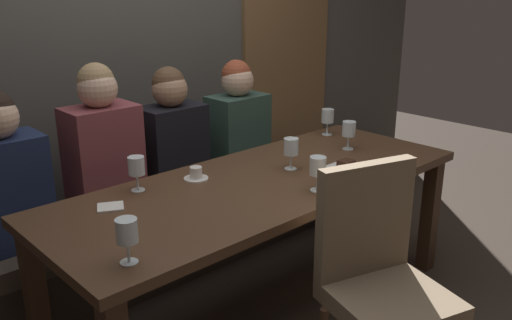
{
  "coord_description": "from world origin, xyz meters",
  "views": [
    {
      "loc": [
        -1.73,
        -1.8,
        1.67
      ],
      "look_at": [
        -0.03,
        0.02,
        0.84
      ],
      "focal_mm": 38.15,
      "sensor_mm": 36.0,
      "label": 1
    }
  ],
  "objects_px": {
    "chair_near_side": "(379,270)",
    "espresso_cup": "(196,174)",
    "banquette_bench": "(183,229)",
    "fork_on_table": "(327,176)",
    "diner_far_end": "(172,138)",
    "wine_glass_end_left": "(127,232)",
    "diner_redhead": "(4,175)",
    "dessert_plate": "(345,167)",
    "dining_table": "(263,196)",
    "wine_glass_center_back": "(291,148)",
    "diner_bearded": "(103,148)",
    "wine_glass_far_right": "(349,130)",
    "diner_near_end": "(238,123)",
    "wine_glass_far_left": "(328,117)",
    "wine_glass_near_right": "(136,167)",
    "wine_glass_near_left": "(318,168)"
  },
  "relations": [
    {
      "from": "diner_redhead",
      "to": "diner_bearded",
      "type": "xyz_separation_m",
      "value": [
        0.49,
        -0.03,
        0.04
      ]
    },
    {
      "from": "diner_redhead",
      "to": "dessert_plate",
      "type": "distance_m",
      "value": 1.65
    },
    {
      "from": "espresso_cup",
      "to": "wine_glass_end_left",
      "type": "bearing_deg",
      "value": -143.06
    },
    {
      "from": "wine_glass_far_right",
      "to": "wine_glass_near_left",
      "type": "xyz_separation_m",
      "value": [
        -0.63,
        -0.31,
        0.0
      ]
    },
    {
      "from": "dining_table",
      "to": "diner_far_end",
      "type": "relative_size",
      "value": 2.87
    },
    {
      "from": "wine_glass_near_right",
      "to": "espresso_cup",
      "type": "bearing_deg",
      "value": -12.77
    },
    {
      "from": "chair_near_side",
      "to": "diner_bearded",
      "type": "height_order",
      "value": "diner_bearded"
    },
    {
      "from": "dining_table",
      "to": "wine_glass_near_right",
      "type": "relative_size",
      "value": 13.41
    },
    {
      "from": "diner_far_end",
      "to": "fork_on_table",
      "type": "height_order",
      "value": "diner_far_end"
    },
    {
      "from": "wine_glass_far_left",
      "to": "espresso_cup",
      "type": "height_order",
      "value": "wine_glass_far_left"
    },
    {
      "from": "wine_glass_near_right",
      "to": "dessert_plate",
      "type": "xyz_separation_m",
      "value": [
        0.93,
        -0.48,
        -0.1
      ]
    },
    {
      "from": "wine_glass_end_left",
      "to": "fork_on_table",
      "type": "relative_size",
      "value": 0.96
    },
    {
      "from": "wine_glass_near_left",
      "to": "diner_far_end",
      "type": "bearing_deg",
      "value": 96.85
    },
    {
      "from": "dining_table",
      "to": "diner_redhead",
      "type": "distance_m",
      "value": 1.22
    },
    {
      "from": "diner_near_end",
      "to": "dessert_plate",
      "type": "height_order",
      "value": "diner_near_end"
    },
    {
      "from": "dining_table",
      "to": "wine_glass_center_back",
      "type": "bearing_deg",
      "value": 4.01
    },
    {
      "from": "diner_near_end",
      "to": "fork_on_table",
      "type": "height_order",
      "value": "diner_near_end"
    },
    {
      "from": "diner_bearded",
      "to": "wine_glass_near_right",
      "type": "bearing_deg",
      "value": -96.65
    },
    {
      "from": "banquette_bench",
      "to": "dessert_plate",
      "type": "distance_m",
      "value": 1.11
    },
    {
      "from": "espresso_cup",
      "to": "diner_redhead",
      "type": "bearing_deg",
      "value": 145.29
    },
    {
      "from": "banquette_bench",
      "to": "wine_glass_far_right",
      "type": "xyz_separation_m",
      "value": [
        0.7,
        -0.67,
        0.62
      ]
    },
    {
      "from": "dessert_plate",
      "to": "dining_table",
      "type": "bearing_deg",
      "value": 155.29
    },
    {
      "from": "wine_glass_end_left",
      "to": "espresso_cup",
      "type": "height_order",
      "value": "wine_glass_end_left"
    },
    {
      "from": "wine_glass_near_right",
      "to": "chair_near_side",
      "type": "bearing_deg",
      "value": -64.87
    },
    {
      "from": "chair_near_side",
      "to": "espresso_cup",
      "type": "bearing_deg",
      "value": 101.26
    },
    {
      "from": "wine_glass_far_right",
      "to": "wine_glass_far_left",
      "type": "relative_size",
      "value": 1.0
    },
    {
      "from": "wine_glass_far_left",
      "to": "wine_glass_end_left",
      "type": "relative_size",
      "value": 1.0
    },
    {
      "from": "chair_near_side",
      "to": "diner_near_end",
      "type": "height_order",
      "value": "diner_near_end"
    },
    {
      "from": "wine_glass_end_left",
      "to": "chair_near_side",
      "type": "bearing_deg",
      "value": -27.36
    },
    {
      "from": "chair_near_side",
      "to": "wine_glass_end_left",
      "type": "distance_m",
      "value": 1.01
    },
    {
      "from": "chair_near_side",
      "to": "diner_far_end",
      "type": "relative_size",
      "value": 1.28
    },
    {
      "from": "diner_bearded",
      "to": "wine_glass_center_back",
      "type": "height_order",
      "value": "diner_bearded"
    },
    {
      "from": "chair_near_side",
      "to": "wine_glass_near_right",
      "type": "xyz_separation_m",
      "value": [
        -0.48,
        1.02,
        0.3
      ]
    },
    {
      "from": "banquette_bench",
      "to": "fork_on_table",
      "type": "relative_size",
      "value": 14.71
    },
    {
      "from": "wine_glass_center_back",
      "to": "dessert_plate",
      "type": "height_order",
      "value": "wine_glass_center_back"
    },
    {
      "from": "wine_glass_far_left",
      "to": "wine_glass_center_back",
      "type": "distance_m",
      "value": 0.71
    },
    {
      "from": "banquette_bench",
      "to": "diner_near_end",
      "type": "bearing_deg",
      "value": 1.36
    },
    {
      "from": "dining_table",
      "to": "wine_glass_far_left",
      "type": "distance_m",
      "value": 0.93
    },
    {
      "from": "wine_glass_end_left",
      "to": "diner_near_end",
      "type": "bearing_deg",
      "value": 35.84
    },
    {
      "from": "banquette_bench",
      "to": "fork_on_table",
      "type": "height_order",
      "value": "fork_on_table"
    },
    {
      "from": "dessert_plate",
      "to": "diner_bearded",
      "type": "bearing_deg",
      "value": 135.04
    },
    {
      "from": "wine_glass_far_right",
      "to": "dessert_plate",
      "type": "xyz_separation_m",
      "value": [
        -0.3,
        -0.21,
        -0.1
      ]
    },
    {
      "from": "banquette_bench",
      "to": "wine_glass_near_left",
      "type": "height_order",
      "value": "wine_glass_near_left"
    },
    {
      "from": "wine_glass_far_right",
      "to": "wine_glass_far_left",
      "type": "xyz_separation_m",
      "value": [
        0.15,
        0.28,
        -0.0
      ]
    },
    {
      "from": "diner_far_end",
      "to": "wine_glass_end_left",
      "type": "height_order",
      "value": "diner_far_end"
    },
    {
      "from": "wine_glass_far_right",
      "to": "wine_glass_end_left",
      "type": "relative_size",
      "value": 1.0
    },
    {
      "from": "diner_near_end",
      "to": "espresso_cup",
      "type": "bearing_deg",
      "value": -145.25
    },
    {
      "from": "diner_redhead",
      "to": "fork_on_table",
      "type": "height_order",
      "value": "diner_redhead"
    },
    {
      "from": "espresso_cup",
      "to": "dessert_plate",
      "type": "bearing_deg",
      "value": -32.6
    },
    {
      "from": "diner_far_end",
      "to": "wine_glass_end_left",
      "type": "bearing_deg",
      "value": -131.32
    }
  ]
}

